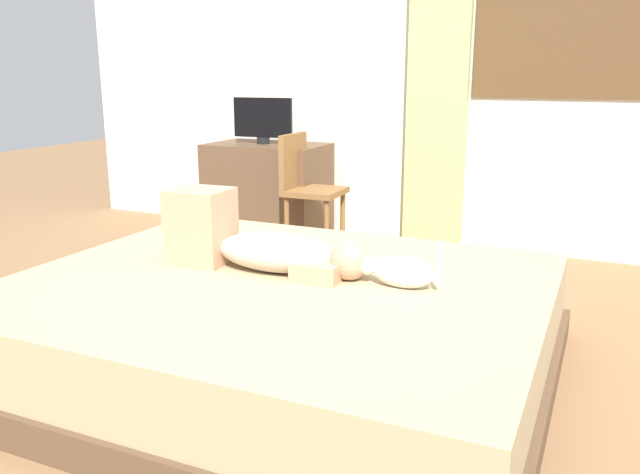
# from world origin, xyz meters

# --- Properties ---
(ground_plane) EXTENTS (16.00, 16.00, 0.00)m
(ground_plane) POSITION_xyz_m (0.00, 0.00, 0.00)
(ground_plane) COLOR olive
(back_wall_with_window) EXTENTS (6.40, 0.14, 2.90)m
(back_wall_with_window) POSITION_xyz_m (0.02, 2.57, 1.46)
(back_wall_with_window) COLOR silver
(back_wall_with_window) RESTS_ON ground
(bed) EXTENTS (2.25, 1.89, 0.43)m
(bed) POSITION_xyz_m (-0.08, 0.06, 0.21)
(bed) COLOR brown
(bed) RESTS_ON ground
(person_lying) EXTENTS (0.94, 0.29, 0.34)m
(person_lying) POSITION_xyz_m (-0.24, 0.17, 0.54)
(person_lying) COLOR #CCB299
(person_lying) RESTS_ON bed
(cat) EXTENTS (0.36, 0.12, 0.21)m
(cat) POSITION_xyz_m (0.41, 0.18, 0.49)
(cat) COLOR silver
(cat) RESTS_ON bed
(desk) EXTENTS (0.90, 0.56, 0.74)m
(desk) POSITION_xyz_m (-1.29, 2.17, 0.37)
(desk) COLOR brown
(desk) RESTS_ON ground
(tv_monitor) EXTENTS (0.48, 0.10, 0.35)m
(tv_monitor) POSITION_xyz_m (-1.32, 2.17, 0.92)
(tv_monitor) COLOR black
(tv_monitor) RESTS_ON desk
(cup) EXTENTS (0.06, 0.06, 0.09)m
(cup) POSITION_xyz_m (-1.00, 2.15, 0.78)
(cup) COLOR white
(cup) RESTS_ON desk
(chair_by_desk) EXTENTS (0.39, 0.39, 0.86)m
(chair_by_desk) POSITION_xyz_m (-0.80, 1.85, 0.51)
(chair_by_desk) COLOR brown
(chair_by_desk) RESTS_ON ground
(curtain_left) EXTENTS (0.44, 0.06, 2.50)m
(curtain_left) POSITION_xyz_m (-0.04, 2.45, 1.25)
(curtain_left) COLOR #ADCC75
(curtain_left) RESTS_ON ground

